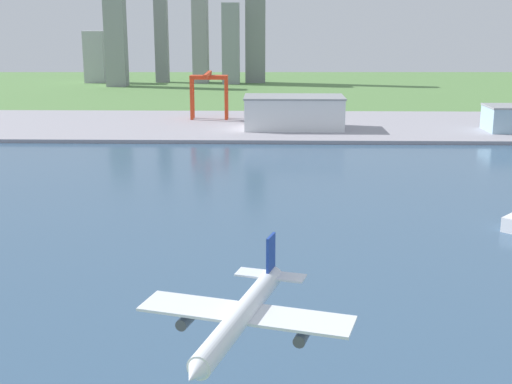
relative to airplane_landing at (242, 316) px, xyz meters
The scene contains 7 objects.
ground_plane 199.01m from the airplane_landing, 95.00° to the left, with size 2400.00×2400.00×0.00m, color #578245.
water_bay 140.17m from the airplane_landing, 97.18° to the left, with size 840.00×360.00×0.15m, color #385675.
industrial_pier 387.58m from the airplane_landing, 92.54° to the left, with size 840.00×140.00×2.50m, color #97949D.
airplane_landing is the anchor object (origin of this frame).
port_crane_red 409.26m from the airplane_landing, 95.92° to the left, with size 28.03×43.44×35.22m.
warehouse_main 365.77m from the airplane_landing, 86.90° to the left, with size 68.06×36.06×22.16m.
distant_skyline 734.00m from the airplane_landing, 97.80° to the left, with size 217.72×69.06×156.24m.
Camera 1 is at (22.08, -2.66, 76.29)m, focal length 48.40 mm.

